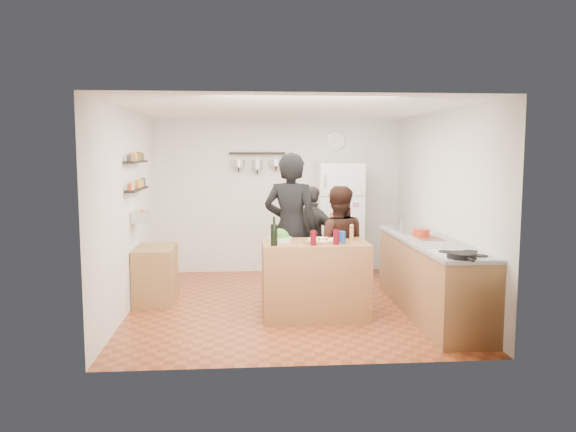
{
  "coord_description": "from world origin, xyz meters",
  "views": [
    {
      "loc": [
        -0.56,
        -7.09,
        1.98
      ],
      "look_at": [
        0.0,
        0.1,
        1.15
      ],
      "focal_mm": 35.0,
      "sensor_mm": 36.0,
      "label": 1
    }
  ],
  "objects": [
    {
      "name": "produce_basket",
      "position": [
        -1.9,
        0.2,
        1.15
      ],
      "size": [
        0.18,
        0.35,
        0.14
      ],
      "primitive_type": "cube",
      "color": "silver",
      "rests_on": "left_wall"
    },
    {
      "name": "person_back",
      "position": [
        0.37,
        0.57,
        0.75
      ],
      "size": [
        0.94,
        0.78,
        1.51
      ],
      "primitive_type": "imported",
      "rotation": [
        0.0,
        0.0,
        2.57
      ],
      "color": "#282624",
      "rests_on": "floor"
    },
    {
      "name": "wine_glass_near",
      "position": [
        0.22,
        -0.77,
        1.0
      ],
      "size": [
        0.07,
        0.07,
        0.17
      ],
      "primitive_type": "cylinder",
      "color": "#55070F",
      "rests_on": "prep_island"
    },
    {
      "name": "counter_run",
      "position": [
        1.7,
        -0.55,
        0.45
      ],
      "size": [
        0.63,
        2.63,
        0.9
      ],
      "primitive_type": "cube",
      "color": "#9E7042",
      "rests_on": "floor"
    },
    {
      "name": "prep_island",
      "position": [
        0.27,
        -0.53,
        0.46
      ],
      "size": [
        1.25,
        0.72,
        0.91
      ],
      "primitive_type": "cube",
      "color": "#9A6238",
      "rests_on": "floor"
    },
    {
      "name": "skillet",
      "position": [
        1.6,
        -1.72,
        0.95
      ],
      "size": [
        0.29,
        0.29,
        0.06
      ],
      "primitive_type": "cylinder",
      "color": "black",
      "rests_on": "stove_top"
    },
    {
      "name": "wine_bottle",
      "position": [
        -0.23,
        -0.75,
        1.03
      ],
      "size": [
        0.08,
        0.08,
        0.24
      ],
      "primitive_type": "cylinder",
      "color": "black",
      "rests_on": "prep_island"
    },
    {
      "name": "pizza_board",
      "position": [
        0.35,
        -0.55,
        0.92
      ],
      "size": [
        0.42,
        0.34,
        0.02
      ],
      "primitive_type": "cube",
      "color": "brown",
      "rests_on": "prep_island"
    },
    {
      "name": "wall_clock",
      "position": [
        0.95,
        2.08,
        2.15
      ],
      "size": [
        0.3,
        0.03,
        0.3
      ],
      "primitive_type": "cylinder",
      "rotation": [
        1.57,
        0.0,
        0.0
      ],
      "color": "silver",
      "rests_on": "back_wall"
    },
    {
      "name": "side_table",
      "position": [
        -1.74,
        0.31,
        0.36
      ],
      "size": [
        0.5,
        0.8,
        0.73
      ],
      "primitive_type": "cube",
      "color": "olive",
      "rests_on": "floor"
    },
    {
      "name": "spice_shelf_upper",
      "position": [
        -1.93,
        0.2,
        1.85
      ],
      "size": [
        0.12,
        1.0,
        0.02
      ],
      "primitive_type": "cube",
      "color": "black",
      "rests_on": "left_wall"
    },
    {
      "name": "person_left",
      "position": [
        0.04,
        0.05,
        0.99
      ],
      "size": [
        0.84,
        0.69,
        1.97
      ],
      "primitive_type": "imported",
      "rotation": [
        0.0,
        0.0,
        2.79
      ],
      "color": "black",
      "rests_on": "floor"
    },
    {
      "name": "fridge",
      "position": [
        0.95,
        1.75,
        0.9
      ],
      "size": [
        0.7,
        0.68,
        1.8
      ],
      "primitive_type": "cube",
      "color": "white",
      "rests_on": "floor"
    },
    {
      "name": "pepper_mill",
      "position": [
        0.72,
        -0.48,
        0.99
      ],
      "size": [
        0.05,
        0.05,
        0.16
      ],
      "primitive_type": "cylinder",
      "color": "#AC7B48",
      "rests_on": "prep_island"
    },
    {
      "name": "wine_glass_far",
      "position": [
        0.49,
        -0.73,
        1.0
      ],
      "size": [
        0.07,
        0.07,
        0.17
      ],
      "primitive_type": "cylinder",
      "color": "#540714",
      "rests_on": "prep_island"
    },
    {
      "name": "pizza",
      "position": [
        0.35,
        -0.55,
        0.94
      ],
      "size": [
        0.34,
        0.34,
        0.02
      ],
      "primitive_type": "cylinder",
      "color": "beige",
      "rests_on": "pizza_board"
    },
    {
      "name": "spice_shelf_lower",
      "position": [
        -1.93,
        0.2,
        1.5
      ],
      "size": [
        0.12,
        1.0,
        0.02
      ],
      "primitive_type": "cube",
      "color": "black",
      "rests_on": "left_wall"
    },
    {
      "name": "sink",
      "position": [
        1.7,
        0.3,
        0.92
      ],
      "size": [
        0.5,
        0.8,
        0.03
      ],
      "primitive_type": "cube",
      "color": "silver",
      "rests_on": "counter_run"
    },
    {
      "name": "red_bowl",
      "position": [
        1.65,
        -0.26,
        0.96
      ],
      "size": [
        0.22,
        0.22,
        0.09
      ],
      "primitive_type": "cylinder",
      "color": "#B92E15",
      "rests_on": "counter_run"
    },
    {
      "name": "cutting_board",
      "position": [
        1.7,
        -0.45,
        0.91
      ],
      "size": [
        0.3,
        0.4,
        0.02
      ],
      "primitive_type": "cube",
      "color": "brown",
      "rests_on": "counter_run"
    },
    {
      "name": "person_center",
      "position": [
        0.62,
        -0.09,
        0.77
      ],
      "size": [
        0.83,
        0.69,
        1.55
      ],
      "primitive_type": "imported",
      "rotation": [
        0.0,
        0.0,
        3.0
      ],
      "color": "black",
      "rests_on": "floor"
    },
    {
      "name": "stove_top",
      "position": [
        1.7,
        -1.5,
        0.91
      ],
      "size": [
        0.6,
        0.62,
        0.02
      ],
      "primitive_type": "cube",
      "color": "white",
      "rests_on": "counter_run"
    },
    {
      "name": "salad_bowl",
      "position": [
        -0.15,
        -0.48,
        0.94
      ],
      "size": [
        0.28,
        0.28,
        0.06
      ],
      "primitive_type": "cylinder",
      "color": "silver",
      "rests_on": "prep_island"
    },
    {
      "name": "salt_canister",
      "position": [
        0.57,
        -0.65,
        0.98
      ],
      "size": [
        0.09,
        0.09,
        0.14
      ],
      "primitive_type": "cylinder",
      "color": "navy",
      "rests_on": "prep_island"
    },
    {
      "name": "room_shell",
      "position": [
        0.0,
        0.39,
        1.25
      ],
      "size": [
        4.2,
        4.2,
        4.2
      ],
      "color": "brown",
      "rests_on": "ground"
    },
    {
      "name": "pot_rack",
      "position": [
        -0.35,
        2.0,
        1.95
      ],
      "size": [
        0.9,
        0.04,
        0.04
      ],
      "primitive_type": "cube",
      "color": "black",
      "rests_on": "back_wall"
    }
  ]
}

